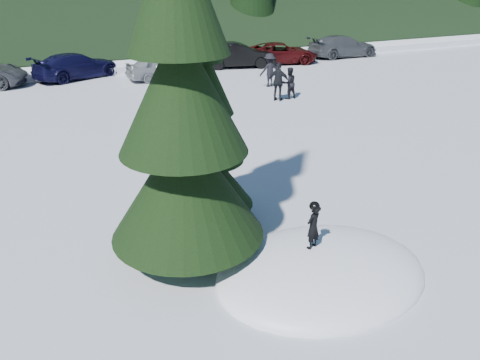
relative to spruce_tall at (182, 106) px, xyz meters
name	(u,v)px	position (x,y,z in m)	size (l,w,h in m)	color
ground	(321,274)	(2.20, -1.80, -3.32)	(200.00, 200.00, 0.00)	white
snow_mound	(321,274)	(2.20, -1.80, -3.32)	(4.48, 3.52, 0.96)	white
spruce_tall	(182,106)	(0.00, 0.00, 0.00)	(3.20, 3.20, 8.60)	black
spruce_short	(206,138)	(1.00, 1.40, -1.22)	(2.20, 2.20, 5.37)	black
child_skier	(313,227)	(2.14, -1.49, -2.36)	(0.35, 0.23, 0.97)	black
adult_0	(289,83)	(8.94, 10.98, -2.57)	(0.73, 0.57, 1.50)	black
adult_1	(279,82)	(8.28, 10.85, -2.42)	(1.06, 0.44, 1.80)	black
adult_2	(270,70)	(9.34, 13.72, -2.45)	(1.12, 0.64, 1.73)	black
car_3	(76,66)	(0.29, 20.22, -2.60)	(2.01, 4.95, 1.44)	black
car_4	(163,67)	(4.73, 17.91, -2.61)	(1.66, 4.14, 1.41)	#96999F
car_5	(238,55)	(10.11, 19.36, -2.55)	(1.63, 4.67, 1.54)	black
car_6	(281,53)	(13.30, 19.48, -2.64)	(2.26, 4.90, 1.36)	#3F0B0C
car_7	(343,46)	(18.61, 19.84, -2.57)	(2.10, 5.17, 1.50)	#464A4D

